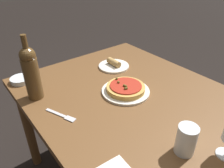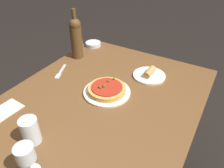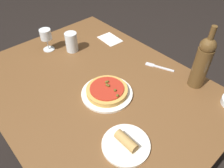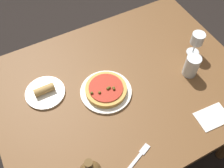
{
  "view_description": "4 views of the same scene",
  "coord_description": "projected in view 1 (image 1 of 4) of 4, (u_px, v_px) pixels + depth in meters",
  "views": [
    {
      "loc": [
        0.63,
        -0.66,
        1.36
      ],
      "look_at": [
        -0.15,
        -0.05,
        0.75
      ],
      "focal_mm": 35.0,
      "sensor_mm": 36.0,
      "label": 1
    },
    {
      "loc": [
        0.71,
        0.5,
        1.44
      ],
      "look_at": [
        -0.08,
        0.04,
        0.79
      ],
      "focal_mm": 35.0,
      "sensor_mm": 36.0,
      "label": 2
    },
    {
      "loc": [
        -0.68,
        0.5,
        1.49
      ],
      "look_at": [
        -0.12,
        -0.01,
        0.79
      ],
      "focal_mm": 35.0,
      "sensor_mm": 36.0,
      "label": 3
    },
    {
      "loc": [
        -0.4,
        -0.65,
        1.8
      ],
      "look_at": [
        -0.07,
        -0.03,
        0.8
      ],
      "focal_mm": 42.0,
      "sensor_mm": 36.0,
      "label": 4
    }
  ],
  "objects": [
    {
      "name": "water_cup",
      "position": [
        186.0,
        140.0,
        0.79
      ],
      "size": [
        0.07,
        0.07,
        0.12
      ],
      "color": "silver",
      "rests_on": "dining_table"
    },
    {
      "name": "side_plate",
      "position": [
        114.0,
        65.0,
        1.41
      ],
      "size": [
        0.2,
        0.2,
        0.05
      ],
      "color": "white",
      "rests_on": "dining_table"
    },
    {
      "name": "pizza",
      "position": [
        126.0,
        88.0,
        1.16
      ],
      "size": [
        0.21,
        0.21,
        0.04
      ],
      "color": "gold",
      "rests_on": "dinner_plate"
    },
    {
      "name": "wine_bottle",
      "position": [
        31.0,
        72.0,
        1.06
      ],
      "size": [
        0.08,
        0.08,
        0.33
      ],
      "color": "brown",
      "rests_on": "dining_table"
    },
    {
      "name": "side_bowl",
      "position": [
        21.0,
        80.0,
        1.25
      ],
      "size": [
        0.12,
        0.12,
        0.03
      ],
      "color": "silver",
      "rests_on": "dining_table"
    },
    {
      "name": "fork",
      "position": [
        62.0,
        116.0,
        1.0
      ],
      "size": [
        0.16,
        0.08,
        0.0
      ],
      "rotation": [
        0.0,
        0.0,
        0.39
      ],
      "color": "silver",
      "rests_on": "dining_table"
    },
    {
      "name": "dinner_plate",
      "position": [
        126.0,
        91.0,
        1.17
      ],
      "size": [
        0.26,
        0.26,
        0.01
      ],
      "color": "white",
      "rests_on": "dining_table"
    },
    {
      "name": "dining_table",
      "position": [
        137.0,
        113.0,
        1.15
      ],
      "size": [
        1.28,
        0.97,
        0.71
      ],
      "color": "brown",
      "rests_on": "ground_plane"
    }
  ]
}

